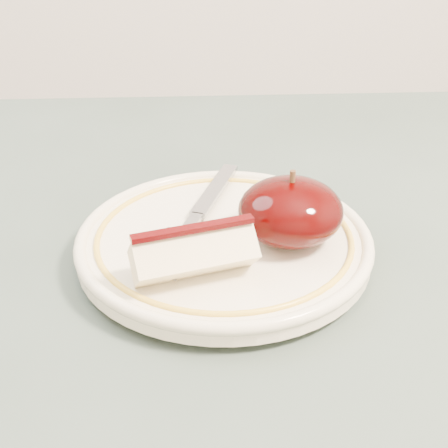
{
  "coord_description": "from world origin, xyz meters",
  "views": [
    {
      "loc": [
        0.01,
        -0.29,
        1.0
      ],
      "look_at": [
        0.03,
        0.09,
        0.78
      ],
      "focal_mm": 50.0,
      "sensor_mm": 36.0,
      "label": 1
    }
  ],
  "objects": [
    {
      "name": "table",
      "position": [
        0.0,
        0.0,
        0.66
      ],
      "size": [
        0.9,
        0.9,
        0.75
      ],
      "color": "brown",
      "rests_on": "ground"
    },
    {
      "name": "plate",
      "position": [
        0.03,
        0.09,
        0.76
      ],
      "size": [
        0.21,
        0.21,
        0.02
      ],
      "color": "#ECE4C6",
      "rests_on": "table"
    },
    {
      "name": "apple_half",
      "position": [
        0.07,
        0.08,
        0.79
      ],
      "size": [
        0.07,
        0.07,
        0.05
      ],
      "color": "black",
      "rests_on": "plate"
    },
    {
      "name": "apple_wedge",
      "position": [
        0.01,
        0.04,
        0.79
      ],
      "size": [
        0.08,
        0.05,
        0.04
      ],
      "rotation": [
        0.0,
        0.0,
        0.29
      ],
      "color": "#F8E8B7",
      "rests_on": "plate"
    },
    {
      "name": "fork",
      "position": [
        0.01,
        0.11,
        0.77
      ],
      "size": [
        0.08,
        0.16,
        0.0
      ],
      "rotation": [
        0.0,
        0.0,
        1.22
      ],
      "color": "gray",
      "rests_on": "plate"
    }
  ]
}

